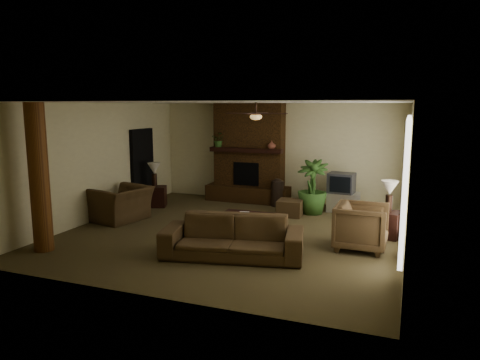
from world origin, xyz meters
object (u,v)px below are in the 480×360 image
at_px(sofa, 232,230).
at_px(side_table_left, 157,196).
at_px(coffee_table, 249,217).
at_px(armchair_left, 121,198).
at_px(armchair_right, 362,224).
at_px(log_column, 39,178).
at_px(floor_plant, 312,199).
at_px(floor_vase, 277,191).
at_px(lamp_right, 390,190).
at_px(ottoman, 290,208).
at_px(tv_stand, 343,202).
at_px(side_table_right, 388,225).
at_px(lamp_left, 154,170).

relative_size(sofa, side_table_left, 4.63).
bearing_deg(coffee_table, sofa, -81.50).
height_order(sofa, armchair_left, armchair_left).
distance_m(armchair_right, side_table_left, 5.92).
xyz_separation_m(armchair_left, side_table_left, (-0.01, 1.62, -0.27)).
xyz_separation_m(log_column, side_table_left, (0.03, 4.04, -1.12)).
relative_size(coffee_table, floor_plant, 0.87).
bearing_deg(floor_vase, sofa, -84.82).
xyz_separation_m(coffee_table, lamp_right, (2.81, 0.82, 0.63)).
bearing_deg(armchair_left, floor_plant, 131.01).
xyz_separation_m(armchair_right, lamp_right, (0.44, 1.04, 0.51)).
bearing_deg(ottoman, coffee_table, -103.02).
relative_size(tv_stand, floor_plant, 0.62).
xyz_separation_m(sofa, side_table_right, (2.59, 2.28, -0.22)).
bearing_deg(tv_stand, log_column, -138.60).
bearing_deg(tv_stand, lamp_right, -64.76).
xyz_separation_m(floor_plant, side_table_left, (-4.15, -0.71, -0.11)).
xyz_separation_m(log_column, sofa, (3.51, 0.94, -0.90)).
bearing_deg(tv_stand, side_table_right, -65.14).
bearing_deg(ottoman, sofa, -93.61).
distance_m(log_column, lamp_right, 6.92).
distance_m(log_column, side_table_left, 4.19).
bearing_deg(coffee_table, side_table_left, 153.68).
relative_size(tv_stand, floor_vase, 1.10).
bearing_deg(armchair_right, coffee_table, 85.66).
bearing_deg(floor_plant, sofa, -99.97).
height_order(log_column, armchair_left, log_column).
height_order(log_column, lamp_right, log_column).
xyz_separation_m(coffee_table, lamp_left, (-3.31, 1.62, 0.63)).
bearing_deg(coffee_table, lamp_right, 16.30).
distance_m(tv_stand, lamp_left, 5.13).
bearing_deg(lamp_left, log_column, -89.64).
xyz_separation_m(sofa, tv_stand, (1.40, 4.32, -0.25)).
bearing_deg(lamp_right, tv_stand, 120.81).
bearing_deg(coffee_table, side_table_right, 15.73).
bearing_deg(sofa, armchair_left, 145.35).
bearing_deg(lamp_left, side_table_left, -12.02).
bearing_deg(armchair_left, log_column, 10.76).
xyz_separation_m(sofa, lamp_left, (-3.53, 3.11, 0.50)).
xyz_separation_m(floor_vase, lamp_right, (2.98, -2.00, 0.57)).
xyz_separation_m(armchair_right, tv_stand, (-0.76, 3.04, -0.24)).
relative_size(armchair_right, tv_stand, 1.15).
height_order(sofa, side_table_right, sofa).
xyz_separation_m(floor_vase, floor_plant, (1.06, -0.50, -0.04)).
height_order(sofa, tv_stand, sofa).
distance_m(coffee_table, lamp_left, 3.74).
bearing_deg(lamp_left, floor_plant, 9.41).
relative_size(coffee_table, tv_stand, 1.41).
xyz_separation_m(coffee_table, side_table_right, (2.81, 0.79, -0.10)).
relative_size(tv_stand, lamp_left, 1.31).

